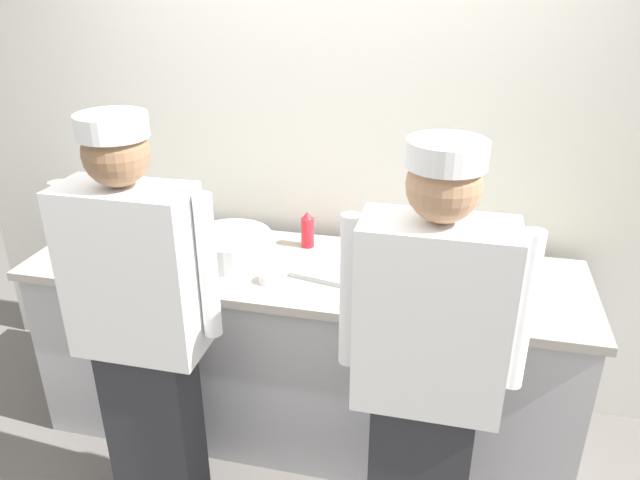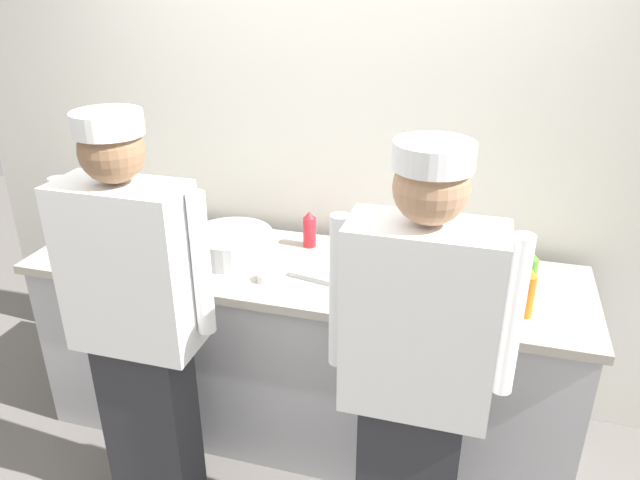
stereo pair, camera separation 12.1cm
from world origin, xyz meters
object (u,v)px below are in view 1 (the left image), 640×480
Objects in this scene: ramekin_green_sauce at (166,250)px; ramekin_yellow_sauce at (506,264)px; ramekin_orange_sauce at (102,259)px; squeeze_bottle_primary at (529,266)px; chef_center at (427,374)px; ramekin_red_sauce at (268,278)px; plate_stack_front at (464,271)px; sheet_tray at (356,271)px; deli_cup at (88,245)px; squeeze_bottle_spare at (308,230)px; mixing_bowl_steel at (231,246)px; chefs_knife at (147,237)px; chef_near_left at (141,325)px; squeeze_bottle_secondary at (529,288)px.

ramekin_yellow_sauce is at bearing 8.05° from ramekin_green_sauce.
squeeze_bottle_primary is at bearing 7.66° from ramekin_orange_sauce.
ramekin_red_sauce is (-0.73, 0.51, 0.01)m from chef_center.
chef_center reaches higher than plate_stack_front.
ramekin_green_sauce reaches higher than sheet_tray.
squeeze_bottle_spare is at bearing 18.67° from deli_cup.
deli_cup is at bearing -170.97° from ramekin_yellow_sauce.
squeeze_bottle_spare reaches higher than deli_cup.
chefs_knife is at bearing 167.04° from mixing_bowl_steel.
chef_near_left reaches higher than ramekin_yellow_sauce.
mixing_bowl_steel is (-1.08, -0.03, 0.02)m from plate_stack_front.
squeeze_bottle_secondary is at bearing -39.63° from plate_stack_front.
ramekin_green_sauce is at bearing -158.45° from squeeze_bottle_spare.
chef_near_left is 1.10m from chef_center.
squeeze_bottle_secondary is at bearing 17.86° from chef_near_left.
squeeze_bottle_secondary is 1.90m from ramekin_orange_sauce.
chef_near_left is 17.22× the size of ramekin_green_sauce.
chefs_knife is at bearing 54.13° from deli_cup.
ramekin_green_sauce is at bearing 153.13° from chef_center.
ramekin_red_sauce reaches higher than chefs_knife.
chef_near_left is 1.62m from ramekin_yellow_sauce.
mixing_bowl_steel is 0.52m from chefs_knife.
ramekin_green_sauce is 1.24× the size of ramekin_red_sauce.
ramekin_red_sauce is 0.92m from deli_cup.
ramekin_yellow_sauce is (1.27, 0.18, -0.04)m from mixing_bowl_steel.
squeeze_bottle_primary is (1.48, 0.70, 0.07)m from chef_near_left.
squeeze_bottle_primary is 2.13× the size of ramekin_red_sauce.
ramekin_red_sauce is at bearing -155.38° from sheet_tray.
chefs_knife is (-0.18, 0.16, -0.02)m from ramekin_green_sauce.
squeeze_bottle_spare is at bearing 24.71° from ramekin_orange_sauce.
plate_stack_front is at bearing -174.82° from squeeze_bottle_primary.
plate_stack_front is 0.93× the size of squeeze_bottle_secondary.
chef_center is 21.23× the size of ramekin_red_sauce.
plate_stack_front is 0.72× the size of chefs_knife.
squeeze_bottle_secondary is 1.08m from squeeze_bottle_spare.
deli_cup is 0.39× the size of chefs_knife.
deli_cup is at bearing -174.72° from plate_stack_front.
squeeze_bottle_primary is at bearing 2.47° from mixing_bowl_steel.
ramekin_yellow_sauce reaches higher than ramekin_red_sauce.
plate_stack_front is 1.66m from ramekin_orange_sauce.
chef_near_left is 1.64m from squeeze_bottle_primary.
ramekin_orange_sauce reaches higher than ramekin_green_sauce.
squeeze_bottle_spare is at bearing 78.55° from ramekin_red_sauce.
squeeze_bottle_primary is at bearing 12.59° from ramekin_red_sauce.
plate_stack_front is at bearing 6.69° from sheet_tray.
chef_center is at bearing -2.67° from chef_near_left.
sheet_tray reaches higher than chefs_knife.
squeeze_bottle_primary is 1.14m from ramekin_red_sauce.
squeeze_bottle_spare is 1.05m from deli_cup.
ramekin_red_sauce is at bearing 0.70° from ramekin_orange_sauce.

